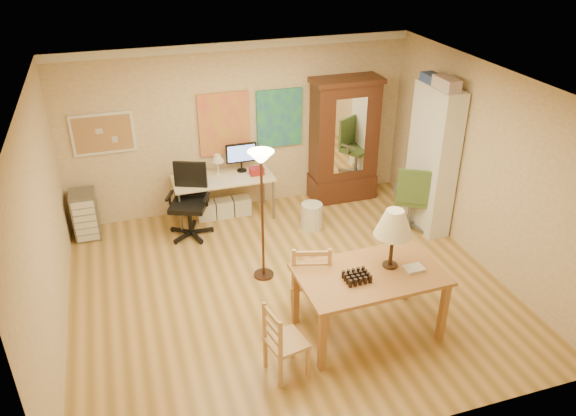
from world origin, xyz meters
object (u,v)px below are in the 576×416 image
object	(u,v)px
computer_desk	(225,192)
armoire	(343,148)
dining_table	(379,259)
office_chair_green	(410,211)
office_chair_black	(191,217)
bookshelf	(432,160)

from	to	relation	value
computer_desk	armoire	bearing A→B (deg)	2.33
dining_table	office_chair_green	world-z (taller)	dining_table
dining_table	armoire	bearing A→B (deg)	73.72
computer_desk	armoire	distance (m)	2.10
office_chair_black	armoire	size ratio (longest dim) A/B	0.54
bookshelf	office_chair_green	bearing A→B (deg)	179.16
armoire	bookshelf	xyz separation A→B (m)	(0.86, -1.31, 0.21)
dining_table	computer_desk	bearing A→B (deg)	108.61
dining_table	office_chair_green	size ratio (longest dim) A/B	1.57
dining_table	armoire	size ratio (longest dim) A/B	0.80
office_chair_green	armoire	bearing A→B (deg)	114.36
office_chair_black	computer_desk	bearing A→B (deg)	32.17
office_chair_black	bookshelf	size ratio (longest dim) A/B	0.50
office_chair_green	armoire	xyz separation A→B (m)	(-0.59, 1.31, 0.62)
dining_table	computer_desk	xyz separation A→B (m)	(-1.08, 3.21, -0.54)
office_chair_green	bookshelf	world-z (taller)	bookshelf
dining_table	office_chair_black	world-z (taller)	dining_table
office_chair_green	dining_table	bearing A→B (deg)	-128.08
computer_desk	office_chair_black	size ratio (longest dim) A/B	1.40
computer_desk	office_chair_green	size ratio (longest dim) A/B	1.47
dining_table	computer_desk	world-z (taller)	dining_table
armoire	computer_desk	bearing A→B (deg)	-177.67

